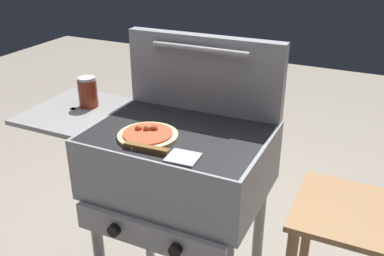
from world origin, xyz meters
TOP-DOWN VIEW (x-y plane):
  - grill at (-0.01, -0.00)m, footprint 0.96×0.53m
  - grill_lid_open at (0.00, 0.21)m, footprint 0.63×0.09m
  - pizza_pepperoni at (-0.08, -0.09)m, footprint 0.21×0.21m
  - sauce_jar at (-0.44, 0.05)m, footprint 0.08×0.08m
  - spatula at (0.03, -0.18)m, footprint 0.26×0.10m

SIDE VIEW (x-z plane):
  - grill at x=-0.01m, z-range 0.31..1.21m
  - spatula at x=0.03m, z-range 0.90..0.92m
  - pizza_pepperoni at x=-0.08m, z-range 0.89..0.93m
  - sauce_jar at x=-0.44m, z-range 0.90..1.02m
  - grill_lid_open at x=0.00m, z-range 0.90..1.20m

